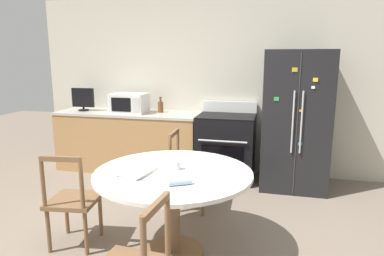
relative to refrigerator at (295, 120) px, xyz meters
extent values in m
cube|color=beige|center=(-1.31, 0.45, 0.40)|extent=(5.20, 0.10, 2.60)
cube|color=#AD7F4C|center=(-2.42, 0.09, -0.47)|extent=(2.18, 0.62, 0.86)
cube|color=#B7B2A8|center=(-2.42, 0.09, -0.02)|extent=(2.20, 0.64, 0.03)
cube|color=black|center=(0.00, 0.00, 0.00)|extent=(0.84, 0.77, 1.80)
cube|color=#333333|center=(0.00, -0.39, 0.00)|extent=(0.01, 0.01, 1.73)
cylinder|color=silver|center=(-0.05, -0.40, 0.05)|extent=(0.02, 0.02, 0.76)
cylinder|color=silver|center=(0.05, -0.40, 0.05)|extent=(0.02, 0.02, 0.76)
cube|color=orange|center=(0.03, -0.39, 0.19)|extent=(0.04, 0.01, 0.03)
cube|color=#338CD8|center=(0.05, -0.39, -0.22)|extent=(0.05, 0.02, 0.04)
cube|color=white|center=(0.15, -0.39, 0.46)|extent=(0.04, 0.02, 0.03)
cube|color=yellow|center=(-0.06, -0.39, 0.67)|extent=(0.06, 0.02, 0.05)
cube|color=#3FB259|center=(-0.26, -0.39, 0.32)|extent=(0.06, 0.02, 0.05)
cube|color=yellow|center=(0.17, -0.39, 0.55)|extent=(0.06, 0.02, 0.04)
cube|color=black|center=(-0.92, 0.06, -0.45)|extent=(0.79, 0.64, 0.90)
cube|color=black|center=(-0.92, -0.26, -0.54)|extent=(0.57, 0.01, 0.40)
cylinder|color=silver|center=(-0.92, -0.29, -0.27)|extent=(0.65, 0.02, 0.02)
cube|color=black|center=(-0.92, 0.06, 0.01)|extent=(0.79, 0.64, 0.02)
cube|color=white|center=(-0.92, 0.35, 0.10)|extent=(0.79, 0.06, 0.16)
cube|color=white|center=(-2.38, 0.07, 0.14)|extent=(0.52, 0.37, 0.29)
cube|color=black|center=(-2.43, -0.12, 0.14)|extent=(0.30, 0.01, 0.20)
cube|color=silver|center=(-2.19, -0.12, 0.14)|extent=(0.10, 0.01, 0.21)
cylinder|color=black|center=(-3.15, 0.08, 0.01)|extent=(0.16, 0.16, 0.02)
cylinder|color=black|center=(-3.15, 0.08, 0.04)|extent=(0.03, 0.03, 0.04)
cube|color=black|center=(-3.15, 0.08, 0.20)|extent=(0.36, 0.05, 0.29)
cylinder|color=brown|center=(-1.93, 0.21, 0.08)|extent=(0.08, 0.08, 0.16)
cylinder|color=brown|center=(-1.93, 0.21, 0.19)|extent=(0.03, 0.03, 0.06)
cylinder|color=#262626|center=(-1.93, 0.21, 0.22)|extent=(0.04, 0.04, 0.01)
cylinder|color=white|center=(-1.08, -1.96, -0.16)|extent=(1.35, 1.35, 0.03)
cylinder|color=brown|center=(-1.08, -1.96, -0.53)|extent=(0.11, 0.11, 0.70)
cylinder|color=brown|center=(-1.08, -1.96, -0.89)|extent=(0.52, 0.52, 0.03)
cube|color=brown|center=(-2.01, -2.03, -0.47)|extent=(0.47, 0.47, 0.04)
cylinder|color=brown|center=(-2.20, -1.88, -0.70)|extent=(0.04, 0.04, 0.41)
cylinder|color=brown|center=(-1.86, -1.84, -0.70)|extent=(0.04, 0.04, 0.41)
cylinder|color=brown|center=(-2.16, -2.22, -0.70)|extent=(0.04, 0.04, 0.41)
cylinder|color=brown|center=(-1.81, -2.18, -0.70)|extent=(0.04, 0.04, 0.41)
cylinder|color=brown|center=(-2.15, -2.24, -0.23)|extent=(0.04, 0.04, 0.45)
cylinder|color=brown|center=(-1.81, -2.20, -0.23)|extent=(0.04, 0.04, 0.45)
cube|color=brown|center=(-1.98, -2.22, -0.02)|extent=(0.35, 0.08, 0.04)
cube|color=brown|center=(-1.16, -1.03, -0.47)|extent=(0.44, 0.44, 0.04)
cylinder|color=brown|center=(-1.00, -0.85, -0.70)|extent=(0.04, 0.04, 0.41)
cylinder|color=brown|center=(-0.98, -1.19, -0.70)|extent=(0.04, 0.04, 0.41)
cylinder|color=brown|center=(-1.34, -0.86, -0.70)|extent=(0.04, 0.04, 0.41)
cylinder|color=brown|center=(-1.33, -1.21, -0.70)|extent=(0.04, 0.04, 0.41)
cylinder|color=brown|center=(-1.36, -0.86, -0.23)|extent=(0.04, 0.04, 0.45)
cylinder|color=brown|center=(-1.34, -1.21, -0.23)|extent=(0.04, 0.04, 0.45)
cube|color=brown|center=(-1.35, -1.04, -0.02)|extent=(0.05, 0.35, 0.04)
cylinder|color=brown|center=(-0.90, -3.07, -0.23)|extent=(0.04, 0.04, 0.45)
cylinder|color=brown|center=(-0.88, -2.73, -0.23)|extent=(0.04, 0.04, 0.45)
cube|color=brown|center=(-0.89, -2.90, -0.02)|extent=(0.06, 0.35, 0.04)
cylinder|color=silver|center=(-1.07, -1.91, -0.10)|extent=(0.08, 0.08, 0.08)
cylinder|color=red|center=(-1.07, -1.91, -0.12)|extent=(0.07, 0.07, 0.04)
cylinder|color=#A3BCDB|center=(-0.93, -2.25, -0.12)|extent=(0.18, 0.13, 0.05)
cube|color=white|center=(-1.35, -2.09, -0.14)|extent=(0.31, 0.36, 0.01)
cube|color=beige|center=(-1.35, -2.09, -0.13)|extent=(0.29, 0.35, 0.01)
cube|color=silver|center=(-1.35, -2.09, -0.12)|extent=(0.27, 0.34, 0.01)
camera|label=1|loc=(-0.26, -4.61, 0.81)|focal=32.00mm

